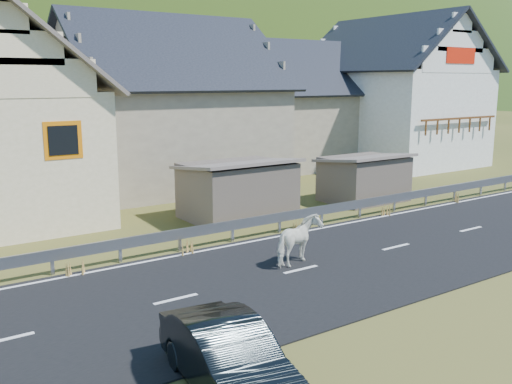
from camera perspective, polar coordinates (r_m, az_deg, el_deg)
ground at (r=19.32m, az=13.80°, el=-5.47°), size 160.00×160.00×0.00m
road at (r=19.31m, az=13.80°, el=-5.42°), size 60.00×7.00×0.04m
lane_markings at (r=19.31m, az=13.80°, el=-5.34°), size 60.00×6.60×0.01m
guardrail at (r=21.70m, az=6.62°, el=-1.86°), size 28.10×0.09×0.75m
shed_left at (r=22.62m, az=-1.88°, el=0.13°), size 4.30×3.30×2.40m
shed_right at (r=26.30m, az=10.73°, el=1.28°), size 3.80×2.90×2.20m
house_stone_a at (r=30.15m, az=-9.16°, el=9.51°), size 10.80×9.80×8.90m
house_stone_b at (r=37.17m, az=3.71°, el=9.30°), size 9.80×8.80×8.10m
house_white at (r=39.06m, az=13.57°, el=10.31°), size 8.80×10.80×9.70m
horse at (r=16.94m, az=4.30°, el=-4.87°), size 1.31×1.85×1.43m
car at (r=10.38m, az=-2.73°, el=-16.30°), size 1.84×4.01×1.27m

